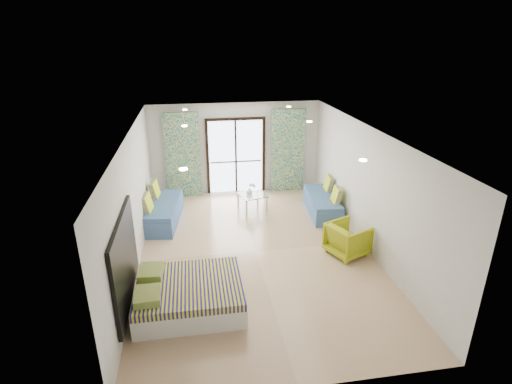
{
  "coord_description": "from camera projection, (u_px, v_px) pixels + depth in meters",
  "views": [
    {
      "loc": [
        -1.23,
        -7.69,
        4.53
      ],
      "look_at": [
        0.12,
        0.69,
        1.15
      ],
      "focal_mm": 28.0,
      "sensor_mm": 36.0,
      "label": 1
    }
  ],
  "objects": [
    {
      "name": "floor",
      "position": [
        256.0,
        251.0,
        8.91
      ],
      "size": [
        5.0,
        7.5,
        0.01
      ],
      "primitive_type": null,
      "color": "tan",
      "rests_on": "ground"
    },
    {
      "name": "balcony_rail",
      "position": [
        236.0,
        162.0,
        11.98
      ],
      "size": [
        1.52,
        0.03,
        0.04
      ],
      "primitive_type": "cube",
      "color": "#595451",
      "rests_on": "balcony_door"
    },
    {
      "name": "wall_back",
      "position": [
        236.0,
        149.0,
        11.85
      ],
      "size": [
        5.0,
        0.01,
        2.7
      ],
      "primitive_type": null,
      "color": "silver",
      "rests_on": "ground"
    },
    {
      "name": "wall_front",
      "position": [
        303.0,
        308.0,
        4.97
      ],
      "size": [
        5.0,
        0.01,
        2.7
      ],
      "primitive_type": null,
      "color": "silver",
      "rests_on": "ground"
    },
    {
      "name": "curtain_left",
      "position": [
        183.0,
        156.0,
        11.49
      ],
      "size": [
        1.0,
        0.1,
        2.5
      ],
      "primitive_type": "cube",
      "color": "white",
      "rests_on": "floor"
    },
    {
      "name": "coffee_table",
      "position": [
        252.0,
        196.0,
        10.89
      ],
      "size": [
        0.84,
        0.84,
        0.79
      ],
      "rotation": [
        0.0,
        0.0,
        0.27
      ],
      "color": "silver",
      "rests_on": "floor"
    },
    {
      "name": "curtain_right",
      "position": [
        288.0,
        151.0,
        11.95
      ],
      "size": [
        1.0,
        0.1,
        2.5
      ],
      "primitive_type": "cube",
      "color": "white",
      "rests_on": "floor"
    },
    {
      "name": "switch_plate",
      "position": [
        134.0,
        227.0,
        7.71
      ],
      "size": [
        0.02,
        0.1,
        0.1
      ],
      "primitive_type": "cube",
      "color": "silver",
      "rests_on": "wall_left"
    },
    {
      "name": "headboard",
      "position": [
        125.0,
        261.0,
        6.56
      ],
      "size": [
        0.06,
        2.1,
        1.5
      ],
      "primitive_type": "cube",
      "color": "black",
      "rests_on": "floor"
    },
    {
      "name": "downlight_e",
      "position": [
        185.0,
        110.0,
        10.47
      ],
      "size": [
        0.12,
        0.12,
        0.02
      ],
      "primitive_type": "cylinder",
      "color": "#FFE0B2",
      "rests_on": "ceiling"
    },
    {
      "name": "daybed_left",
      "position": [
        162.0,
        211.0,
        10.19
      ],
      "size": [
        0.99,
        2.02,
        0.96
      ],
      "rotation": [
        0.0,
        0.0,
        -0.13
      ],
      "color": "#3B5C8C",
      "rests_on": "floor"
    },
    {
      "name": "wall_right",
      "position": [
        367.0,
        189.0,
        8.78
      ],
      "size": [
        0.01,
        7.5,
        2.7
      ],
      "primitive_type": null,
      "color": "silver",
      "rests_on": "ground"
    },
    {
      "name": "ceiling",
      "position": [
        256.0,
        133.0,
        7.91
      ],
      "size": [
        5.0,
        7.5,
        0.01
      ],
      "primitive_type": null,
      "color": "silver",
      "rests_on": "ground"
    },
    {
      "name": "daybed_right",
      "position": [
        323.0,
        203.0,
        10.73
      ],
      "size": [
        0.87,
        1.88,
        0.9
      ],
      "rotation": [
        0.0,
        0.0,
        -0.09
      ],
      "color": "#3B5C8C",
      "rests_on": "floor"
    },
    {
      "name": "downlight_a",
      "position": [
        183.0,
        169.0,
        5.88
      ],
      "size": [
        0.12,
        0.12,
        0.02
      ],
      "primitive_type": "cylinder",
      "color": "#FFE0B2",
      "rests_on": "ceiling"
    },
    {
      "name": "downlight_c",
      "position": [
        184.0,
        126.0,
        8.63
      ],
      "size": [
        0.12,
        0.12,
        0.02
      ],
      "primitive_type": "cylinder",
      "color": "#FFE0B2",
      "rests_on": "ceiling"
    },
    {
      "name": "downlight_b",
      "position": [
        363.0,
        160.0,
        6.3
      ],
      "size": [
        0.12,
        0.12,
        0.02
      ],
      "primitive_type": "cylinder",
      "color": "#FFE0B2",
      "rests_on": "ceiling"
    },
    {
      "name": "vase",
      "position": [
        249.0,
        191.0,
        10.85
      ],
      "size": [
        0.22,
        0.23,
        0.18
      ],
      "primitive_type": "imported",
      "rotation": [
        0.0,
        0.0,
        0.29
      ],
      "color": "white",
      "rests_on": "coffee_table"
    },
    {
      "name": "balcony_door",
      "position": [
        236.0,
        152.0,
        11.86
      ],
      "size": [
        1.76,
        0.08,
        2.28
      ],
      "color": "black",
      "rests_on": "floor"
    },
    {
      "name": "bed",
      "position": [
        188.0,
        295.0,
        7.0
      ],
      "size": [
        1.84,
        1.51,
        0.64
      ],
      "color": "silver",
      "rests_on": "floor"
    },
    {
      "name": "armchair",
      "position": [
        348.0,
        238.0,
        8.68
      ],
      "size": [
        0.97,
        1.0,
        0.79
      ],
      "primitive_type": "imported",
      "rotation": [
        0.0,
        0.0,
        1.98
      ],
      "color": "#A3AE16",
      "rests_on": "floor"
    },
    {
      "name": "downlight_f",
      "position": [
        289.0,
        107.0,
        10.88
      ],
      "size": [
        0.12,
        0.12,
        0.02
      ],
      "primitive_type": "cylinder",
      "color": "#FFE0B2",
      "rests_on": "ceiling"
    },
    {
      "name": "downlight_d",
      "position": [
        309.0,
        122.0,
        9.05
      ],
      "size": [
        0.12,
        0.12,
        0.02
      ],
      "primitive_type": "cylinder",
      "color": "#FFE0B2",
      "rests_on": "ceiling"
    },
    {
      "name": "wall_left",
      "position": [
        133.0,
        203.0,
        8.04
      ],
      "size": [
        0.01,
        7.5,
        2.7
      ],
      "primitive_type": null,
      "color": "silver",
      "rests_on": "ground"
    }
  ]
}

